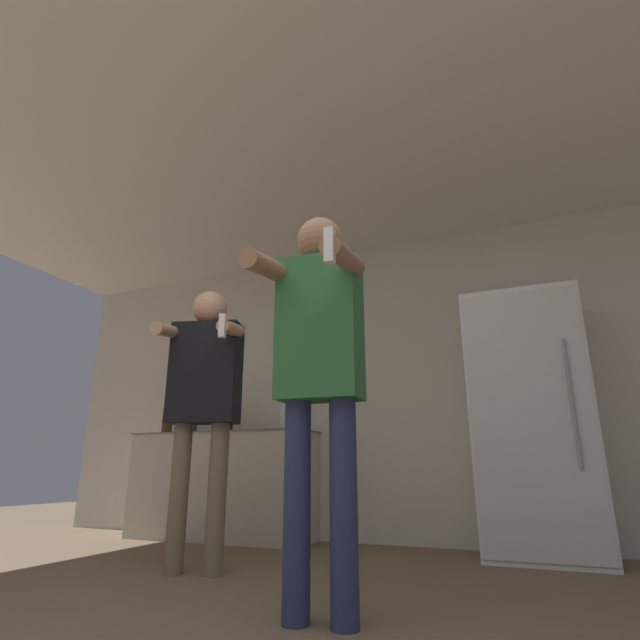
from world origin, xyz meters
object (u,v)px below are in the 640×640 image
Objects in this scene: bottle_short_whiskey at (167,421)px; bottle_amber_bourbon at (228,419)px; refrigerator at (531,421)px; person_man_side at (204,389)px; bottle_red_label at (219,421)px; bottle_dark_rum at (285,414)px; bottle_green_wine at (193,418)px; person_woman_foreground at (319,354)px.

bottle_amber_bourbon is at bearing 0.00° from bottle_short_whiskey.
refrigerator is at bearing -0.15° from bottle_amber_bourbon.
person_man_side is at bearing -44.03° from bottle_short_whiskey.
refrigerator is at bearing -0.15° from bottle_red_label.
bottle_red_label is 1.46m from person_man_side.
bottle_short_whiskey is 1.81m from person_man_side.
bottle_dark_rum reaches higher than bottle_short_whiskey.
bottle_green_wine is 2.79m from person_woman_foreground.
bottle_green_wine is (0.29, 0.00, 0.02)m from bottle_short_whiskey.
person_man_side is (0.73, -1.26, 0.06)m from bottle_red_label.
bottle_green_wine is 0.28m from bottle_red_label.
bottle_amber_bourbon is (-2.50, 0.01, 0.11)m from refrigerator.
refrigerator reaches higher than bottle_amber_bourbon.
bottle_dark_rum is at bearing 92.87° from person_man_side.
bottle_red_label is 0.16× the size of person_man_side.
bottle_dark_rum is (-1.93, 0.01, 0.13)m from refrigerator.
bottle_amber_bourbon is 0.88× the size of bottle_dark_rum.
person_woman_foreground is at bearing -38.86° from bottle_short_whiskey.
bottle_red_label is at bearing 0.00° from bottle_short_whiskey.
bottle_dark_rum is 1.26m from person_man_side.
person_man_side is (-1.04, 0.63, -0.00)m from person_woman_foreground.
bottle_amber_bourbon reaches higher than bottle_red_label.
refrigerator is 3.17m from bottle_short_whiskey.
bottle_red_label is (0.28, 0.00, -0.03)m from bottle_green_wine.
refrigerator is at bearing -0.12° from bottle_short_whiskey.
refrigerator is 1.05× the size of person_man_side.
person_woman_foreground is at bearing -46.79° from bottle_red_label.
bottle_dark_rum is at bearing 0.00° from bottle_green_wine.
person_man_side is (1.30, -1.26, 0.04)m from bottle_short_whiskey.
bottle_dark_rum reaches higher than bottle_amber_bourbon.
bottle_dark_rum is at bearing 0.00° from bottle_red_label.
bottle_red_label is at bearing 133.21° from person_woman_foreground.
refrigerator is 2.88m from bottle_green_wine.
bottle_dark_rum is 0.20× the size of person_man_side.
bottle_dark_rum is 2.19m from person_woman_foreground.
bottle_dark_rum is (0.95, 0.00, -0.00)m from bottle_green_wine.
bottle_short_whiskey is at bearing 141.14° from person_woman_foreground.
person_woman_foreground is at bearing -31.15° from person_man_side.
bottle_green_wine reaches higher than bottle_amber_bourbon.
bottle_amber_bourbon is 2.53m from person_woman_foreground.
bottle_short_whiskey reaches higher than bottle_red_label.
refrigerator is at bearing -0.13° from bottle_green_wine.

